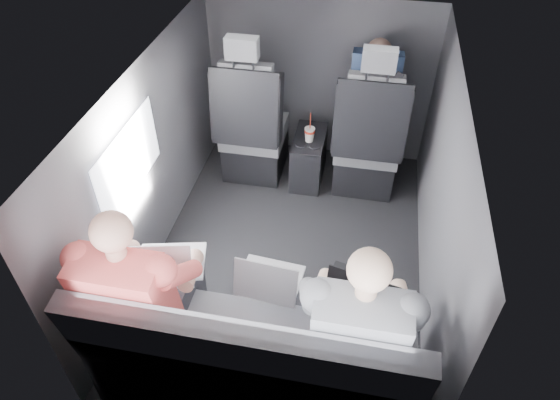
% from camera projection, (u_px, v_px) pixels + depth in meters
% --- Properties ---
extents(floor, '(2.60, 2.60, 0.00)m').
position_uv_depth(floor, '(289.00, 253.00, 3.52)').
color(floor, black).
rests_on(floor, ground).
extents(ceiling, '(2.60, 2.60, 0.00)m').
position_uv_depth(ceiling, '(292.00, 79.00, 2.63)').
color(ceiling, '#B2B2AD').
rests_on(ceiling, panel_back).
extents(panel_left, '(0.02, 2.60, 1.35)m').
position_uv_depth(panel_left, '(153.00, 162.00, 3.21)').
color(panel_left, '#56565B').
rests_on(panel_left, floor).
extents(panel_right, '(0.02, 2.60, 1.35)m').
position_uv_depth(panel_right, '(440.00, 197.00, 2.95)').
color(panel_right, '#56565B').
rests_on(panel_right, floor).
extents(panel_front, '(1.80, 0.02, 1.35)m').
position_uv_depth(panel_front, '(319.00, 80.00, 4.04)').
color(panel_front, '#56565B').
rests_on(panel_front, floor).
extents(panel_back, '(1.80, 0.02, 1.35)m').
position_uv_depth(panel_back, '(237.00, 366.00, 2.12)').
color(panel_back, '#56565B').
rests_on(panel_back, floor).
extents(side_window, '(0.02, 0.75, 0.42)m').
position_uv_depth(side_window, '(129.00, 161.00, 2.83)').
color(side_window, white).
rests_on(side_window, panel_left).
extents(seatbelt, '(0.35, 0.11, 0.59)m').
position_uv_depth(seatbelt, '(372.00, 112.00, 3.42)').
color(seatbelt, black).
rests_on(seatbelt, front_seat_right).
extents(front_seat_left, '(0.52, 0.58, 1.26)m').
position_uv_depth(front_seat_left, '(253.00, 134.00, 3.94)').
color(front_seat_left, black).
rests_on(front_seat_left, floor).
extents(front_seat_right, '(0.52, 0.58, 1.26)m').
position_uv_depth(front_seat_right, '(367.00, 146.00, 3.81)').
color(front_seat_right, black).
rests_on(front_seat_right, floor).
extents(center_console, '(0.24, 0.48, 0.41)m').
position_uv_depth(center_console, '(309.00, 157.00, 4.04)').
color(center_console, black).
rests_on(center_console, floor).
extents(rear_bench, '(1.60, 0.57, 0.92)m').
position_uv_depth(rear_bench, '(253.00, 363.00, 2.53)').
color(rear_bench, slate).
rests_on(rear_bench, floor).
extents(soda_cup, '(0.08, 0.08, 0.25)m').
position_uv_depth(soda_cup, '(310.00, 134.00, 3.82)').
color(soda_cup, white).
rests_on(soda_cup, center_console).
extents(laptop_white, '(0.40, 0.40, 0.26)m').
position_uv_depth(laptop_white, '(166.00, 264.00, 2.60)').
color(laptop_white, silver).
rests_on(laptop_white, passenger_rear_left).
extents(laptop_silver, '(0.34, 0.31, 0.23)m').
position_uv_depth(laptop_silver, '(269.00, 279.00, 2.53)').
color(laptop_silver, '#A6A6AA').
rests_on(laptop_silver, rear_bench).
extents(laptop_black, '(0.39, 0.38, 0.25)m').
position_uv_depth(laptop_black, '(360.00, 291.00, 2.47)').
color(laptop_black, black).
rests_on(laptop_black, passenger_rear_right).
extents(passenger_rear_left, '(0.51, 0.63, 1.24)m').
position_uv_depth(passenger_rear_left, '(144.00, 291.00, 2.47)').
color(passenger_rear_left, '#38383E').
rests_on(passenger_rear_left, rear_bench).
extents(passenger_rear_right, '(0.51, 0.63, 1.23)m').
position_uv_depth(passenger_rear_right, '(358.00, 326.00, 2.32)').
color(passenger_rear_right, navy).
rests_on(passenger_rear_right, rear_bench).
extents(passenger_front_right, '(0.37, 0.37, 0.71)m').
position_uv_depth(passenger_front_right, '(374.00, 90.00, 3.78)').
color(passenger_front_right, navy).
rests_on(passenger_front_right, front_seat_right).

